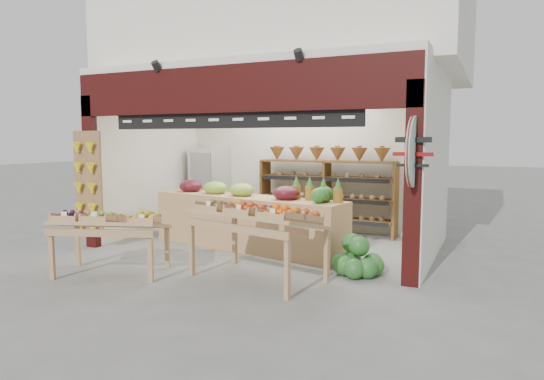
{
  "coord_description": "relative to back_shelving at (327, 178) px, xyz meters",
  "views": [
    {
      "loc": [
        3.7,
        -7.41,
        1.91
      ],
      "look_at": [
        0.36,
        -0.2,
        1.07
      ],
      "focal_mm": 32.0,
      "sensor_mm": 36.0,
      "label": 1
    }
  ],
  "objects": [
    {
      "name": "ground",
      "position": [
        -0.62,
        -1.87,
        -1.13
      ],
      "size": [
        60.0,
        60.0,
        0.0
      ],
      "primitive_type": "plane",
      "color": "slate",
      "rests_on": "ground"
    },
    {
      "name": "shop_structure",
      "position": [
        -0.62,
        -0.25,
        2.79
      ],
      "size": [
        6.36,
        5.12,
        5.4
      ],
      "color": "white",
      "rests_on": "ground"
    },
    {
      "name": "banana_board",
      "position": [
        -3.35,
        -3.04,
        -0.01
      ],
      "size": [
        0.6,
        0.15,
        1.8
      ],
      "color": "#997945",
      "rests_on": "ground"
    },
    {
      "name": "gift_sign",
      "position": [
        2.13,
        -3.01,
        0.62
      ],
      "size": [
        0.04,
        0.93,
        0.92
      ],
      "color": "#ABD7C4",
      "rests_on": "ground"
    },
    {
      "name": "back_shelving",
      "position": [
        0.0,
        0.0,
        0.0
      ],
      "size": [
        2.8,
        0.46,
        1.75
      ],
      "color": "brown",
      "rests_on": "ground"
    },
    {
      "name": "refrigerator",
      "position": [
        -2.78,
        -0.0,
        -0.27
      ],
      "size": [
        0.74,
        0.74,
        1.72
      ],
      "primitive_type": "cube",
      "rotation": [
        0.0,
        0.0,
        -0.12
      ],
      "color": "silver",
      "rests_on": "ground"
    },
    {
      "name": "cardboard_stack",
      "position": [
        -2.44,
        -1.34,
        -0.88
      ],
      "size": [
        0.97,
        0.71,
        0.66
      ],
      "color": "beige",
      "rests_on": "ground"
    },
    {
      "name": "mid_counter",
      "position": [
        -0.84,
        -1.89,
        -0.62
      ],
      "size": [
        3.76,
        1.35,
        1.14
      ],
      "color": "tan",
      "rests_on": "ground"
    },
    {
      "name": "display_table_left",
      "position": [
        -1.91,
        -4.13,
        -0.38
      ],
      "size": [
        1.69,
        1.29,
        0.97
      ],
      "color": "tan",
      "rests_on": "ground"
    },
    {
      "name": "display_table_right",
      "position": [
        0.19,
        -3.5,
        -0.24
      ],
      "size": [
        1.96,
        1.37,
        1.11
      ],
      "color": "tan",
      "rests_on": "ground"
    },
    {
      "name": "watermelon_pile",
      "position": [
        1.37,
        -2.7,
        -0.92
      ],
      "size": [
        0.76,
        0.72,
        0.55
      ],
      "color": "#1B4C19",
      "rests_on": "ground"
    }
  ]
}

